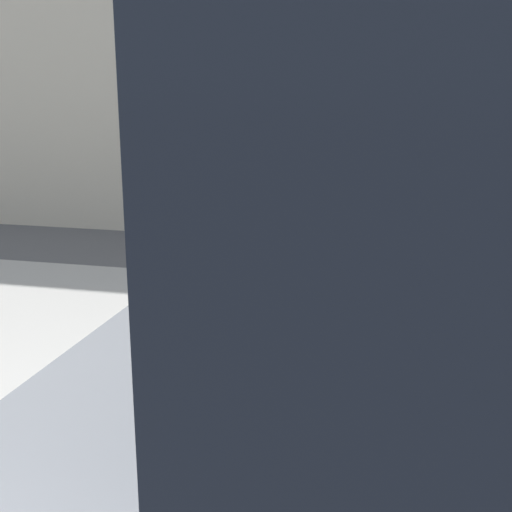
# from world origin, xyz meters

# --- Properties ---
(sidewalk) EXTENTS (24.00, 2.80, 0.13)m
(sidewalk) POSITION_xyz_m (0.00, 2.20, 0.07)
(sidewalk) COLOR #9E9B96
(sidewalk) RESTS_ON ground_plane
(parking_meter) EXTENTS (0.18, 0.14, 1.42)m
(parking_meter) POSITION_xyz_m (0.26, 1.14, 1.18)
(parking_meter) COLOR #2D2D30
(parking_meter) RESTS_ON sidewalk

